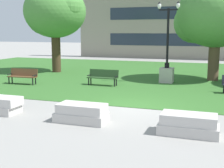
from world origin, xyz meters
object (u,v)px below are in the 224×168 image
concrete_block_left (82,113)px  park_bench_near_left (23,75)px  concrete_block_right (188,125)px  lamp_post_center (167,66)px  park_bench_far_left (103,76)px

concrete_block_left → park_bench_near_left: bearing=137.4°
concrete_block_right → lamp_post_center: lamp_post_center is taller
concrete_block_right → lamp_post_center: 9.84m
concrete_block_left → park_bench_far_left: size_ratio=1.00×
park_bench_near_left → park_bench_far_left: same height
concrete_block_right → lamp_post_center: bearing=103.2°
park_bench_near_left → lamp_post_center: (8.00, 3.33, 0.47)m
park_bench_near_left → concrete_block_right: bearing=-31.3°
park_bench_near_left → lamp_post_center: bearing=22.6°
concrete_block_left → lamp_post_center: bearing=81.5°
concrete_block_left → lamp_post_center: size_ratio=0.37×
park_bench_near_left → park_bench_far_left: 4.81m
park_bench_far_left → lamp_post_center: size_ratio=0.37×
concrete_block_right → park_bench_far_left: bearing=127.1°
park_bench_near_left → park_bench_far_left: bearing=13.8°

